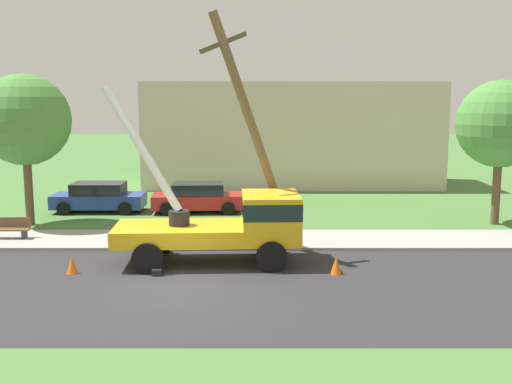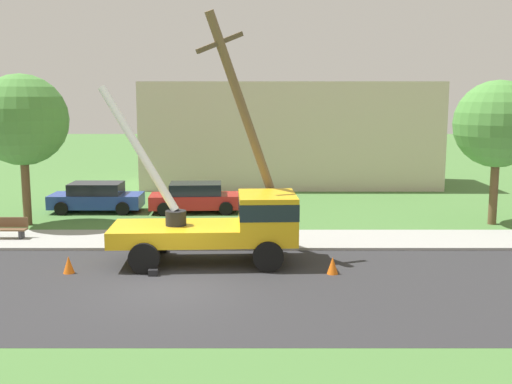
# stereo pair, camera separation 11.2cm
# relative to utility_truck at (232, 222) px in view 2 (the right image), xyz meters

# --- Properties ---
(ground_plane) EXTENTS (120.00, 120.00, 0.00)m
(ground_plane) POSITION_rel_utility_truck_xyz_m (-1.61, 9.14, -1.41)
(ground_plane) COLOR #477538
(road_asphalt) EXTENTS (80.00, 8.81, 0.01)m
(road_asphalt) POSITION_rel_utility_truck_xyz_m (-1.61, -2.86, -1.40)
(road_asphalt) COLOR #2B2B2D
(road_asphalt) RESTS_ON ground
(sidewalk_strip) EXTENTS (80.00, 3.08, 0.10)m
(sidewalk_strip) POSITION_rel_utility_truck_xyz_m (-1.61, 3.09, -1.36)
(sidewalk_strip) COLOR #9E9E99
(sidewalk_strip) RESTS_ON ground
(utility_truck) EXTENTS (6.87, 3.21, 5.98)m
(utility_truck) POSITION_rel_utility_truck_xyz_m (0.00, 0.00, 0.00)
(utility_truck) COLOR gold
(utility_truck) RESTS_ON ground
(leaning_utility_pole) EXTENTS (3.51, 2.14, 8.50)m
(leaning_utility_pole) POSITION_rel_utility_truck_xyz_m (0.73, 1.32, 2.94)
(leaning_utility_pole) COLOR brown
(leaning_utility_pole) RESTS_ON ground
(traffic_cone_ahead) EXTENTS (0.36, 0.36, 0.56)m
(traffic_cone_ahead) POSITION_rel_utility_truck_xyz_m (3.35, -1.43, -1.13)
(traffic_cone_ahead) COLOR orange
(traffic_cone_ahead) RESTS_ON ground
(traffic_cone_behind) EXTENTS (0.36, 0.36, 0.56)m
(traffic_cone_behind) POSITION_rel_utility_truck_xyz_m (-5.08, -1.35, -1.13)
(traffic_cone_behind) COLOR orange
(traffic_cone_behind) RESTS_ON ground
(parked_sedan_blue) EXTENTS (4.40, 2.03, 1.42)m
(parked_sedan_blue) POSITION_rel_utility_truck_xyz_m (-6.85, 9.17, -0.70)
(parked_sedan_blue) COLOR #263F99
(parked_sedan_blue) RESTS_ON ground
(parked_sedan_red) EXTENTS (4.50, 2.19, 1.42)m
(parked_sedan_red) POSITION_rel_utility_truck_xyz_m (-2.01, 9.08, -0.70)
(parked_sedan_red) COLOR #B21E1E
(parked_sedan_red) RESTS_ON ground
(park_bench) EXTENTS (1.60, 0.45, 0.90)m
(park_bench) POSITION_rel_utility_truck_xyz_m (-8.85, 3.15, -0.95)
(park_bench) COLOR brown
(park_bench) RESTS_ON ground
(roadside_tree_near) EXTENTS (3.92, 3.92, 6.55)m
(roadside_tree_near) POSITION_rel_utility_truck_xyz_m (-9.11, 6.11, 3.16)
(roadside_tree_near) COLOR brown
(roadside_tree_near) RESTS_ON ground
(roadside_tree_far) EXTENTS (3.76, 3.76, 6.29)m
(roadside_tree_far) POSITION_rel_utility_truck_xyz_m (11.34, 6.24, 2.97)
(roadside_tree_far) COLOR brown
(roadside_tree_far) RESTS_ON ground
(lowrise_building_backdrop) EXTENTS (18.00, 6.00, 6.40)m
(lowrise_building_backdrop) POSITION_rel_utility_truck_xyz_m (3.02, 18.44, 1.79)
(lowrise_building_backdrop) COLOR beige
(lowrise_building_backdrop) RESTS_ON ground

